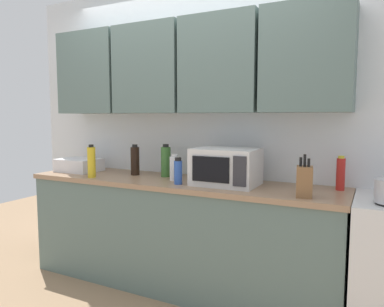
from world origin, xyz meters
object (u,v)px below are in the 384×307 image
(bottle_soy_dark, at_px, (135,161))
(bottle_blue_cleaner, at_px, (178,171))
(knife_block, at_px, (304,181))
(microwave, at_px, (226,167))
(bottle_red_sauce, at_px, (341,174))
(dish_rack, at_px, (79,165))
(bottle_green_oil, at_px, (166,161))
(bottle_yellow_mustard, at_px, (91,162))
(bottle_white_jar, at_px, (175,168))

(bottle_soy_dark, distance_m, bottle_blue_cleaner, 0.60)
(knife_block, xyz_separation_m, bottle_blue_cleaner, (-0.95, 0.02, -0.00))
(microwave, height_order, bottle_red_sauce, microwave)
(dish_rack, distance_m, bottle_soy_dark, 0.61)
(dish_rack, height_order, knife_block, knife_block)
(bottle_blue_cleaner, relative_size, bottle_red_sauce, 0.84)
(microwave, xyz_separation_m, bottle_blue_cleaner, (-0.34, -0.14, -0.04))
(dish_rack, bearing_deg, bottle_green_oil, 6.51)
(microwave, relative_size, knife_block, 1.72)
(knife_block, height_order, bottle_yellow_mustard, bottle_yellow_mustard)
(microwave, height_order, bottle_blue_cleaner, microwave)
(microwave, xyz_separation_m, knife_block, (0.61, -0.16, -0.04))
(dish_rack, relative_size, bottle_soy_dark, 1.39)
(microwave, distance_m, dish_rack, 1.51)
(bottle_red_sauce, bearing_deg, bottle_blue_cleaner, -164.54)
(bottle_soy_dark, height_order, bottle_white_jar, bottle_soy_dark)
(bottle_soy_dark, distance_m, bottle_red_sauce, 1.70)
(bottle_white_jar, bearing_deg, dish_rack, 179.39)
(knife_block, relative_size, bottle_red_sauce, 1.14)
(bottle_blue_cleaner, bearing_deg, microwave, 21.94)
(dish_rack, xyz_separation_m, bottle_blue_cleaner, (1.17, -0.15, 0.04))
(dish_rack, bearing_deg, bottle_soy_dark, 5.73)
(bottle_green_oil, height_order, bottle_soy_dark, bottle_green_oil)
(bottle_green_oil, bearing_deg, bottle_soy_dark, -171.88)
(bottle_yellow_mustard, relative_size, bottle_white_jar, 1.32)
(bottle_green_oil, xyz_separation_m, bottle_blue_cleaner, (0.26, -0.26, -0.04))
(dish_rack, bearing_deg, microwave, -0.60)
(bottle_blue_cleaner, bearing_deg, bottle_white_jar, 128.16)
(bottle_red_sauce, bearing_deg, bottle_white_jar, -172.12)
(dish_rack, height_order, bottle_red_sauce, bottle_red_sauce)
(dish_rack, bearing_deg, bottle_red_sauce, 4.02)
(knife_block, xyz_separation_m, bottle_green_oil, (-1.21, 0.28, 0.03))
(microwave, height_order, bottle_white_jar, microwave)
(microwave, distance_m, bottle_green_oil, 0.62)
(bottle_soy_dark, height_order, bottle_yellow_mustard, bottle_yellow_mustard)
(microwave, height_order, bottle_soy_dark, microwave)
(bottle_red_sauce, bearing_deg, knife_block, -119.22)
(bottle_blue_cleaner, bearing_deg, bottle_green_oil, 135.85)
(bottle_soy_dark, bearing_deg, knife_block, -9.01)
(knife_block, height_order, bottle_white_jar, knife_block)
(knife_block, height_order, bottle_green_oil, bottle_green_oil)
(bottle_green_oil, distance_m, bottle_soy_dark, 0.30)
(bottle_yellow_mustard, distance_m, bottle_red_sauce, 1.99)
(bottle_blue_cleaner, height_order, bottle_white_jar, bottle_white_jar)
(bottle_soy_dark, xyz_separation_m, bottle_red_sauce, (1.70, 0.10, -0.01))
(microwave, xyz_separation_m, bottle_soy_dark, (-0.90, 0.08, -0.01))
(knife_block, relative_size, bottle_yellow_mustard, 0.99)
(bottle_green_oil, relative_size, bottle_soy_dark, 1.04)
(microwave, distance_m, knife_block, 0.63)
(microwave, height_order, bottle_yellow_mustard, bottle_yellow_mustard)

